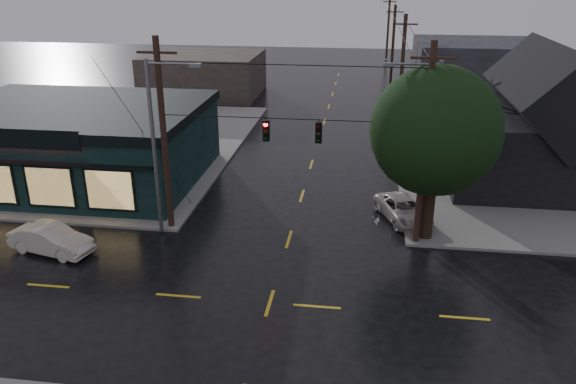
# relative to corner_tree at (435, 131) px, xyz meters

# --- Properties ---
(ground_plane) EXTENTS (160.00, 160.00, 0.00)m
(ground_plane) POSITION_rel_corner_tree_xyz_m (-7.00, -7.00, -5.81)
(ground_plane) COLOR black
(sidewalk_nw) EXTENTS (28.00, 28.00, 0.15)m
(sidewalk_nw) POSITION_rel_corner_tree_xyz_m (-27.00, 13.00, -5.73)
(sidewalk_nw) COLOR gray
(sidewalk_nw) RESTS_ON ground
(pizza_shop) EXTENTS (16.30, 12.34, 4.90)m
(pizza_shop) POSITION_rel_corner_tree_xyz_m (-22.00, 5.94, -3.25)
(pizza_shop) COLOR black
(pizza_shop) RESTS_ON ground
(ne_building) EXTENTS (12.60, 11.60, 8.75)m
(ne_building) POSITION_rel_corner_tree_xyz_m (8.00, 10.00, -1.34)
(ne_building) COLOR black
(ne_building) RESTS_ON ground
(corner_tree) EXTENTS (6.36, 6.36, 8.87)m
(corner_tree) POSITION_rel_corner_tree_xyz_m (0.00, 0.00, 0.00)
(corner_tree) COLOR black
(corner_tree) RESTS_ON ground
(utility_pole_nw) EXTENTS (2.00, 0.32, 10.15)m
(utility_pole_nw) POSITION_rel_corner_tree_xyz_m (-13.50, -0.50, -5.81)
(utility_pole_nw) COLOR black
(utility_pole_nw) RESTS_ON ground
(utility_pole_ne) EXTENTS (2.00, 0.32, 10.15)m
(utility_pole_ne) POSITION_rel_corner_tree_xyz_m (-0.50, -0.50, -5.81)
(utility_pole_ne) COLOR black
(utility_pole_ne) RESTS_ON ground
(utility_pole_far_a) EXTENTS (2.00, 0.32, 9.65)m
(utility_pole_far_a) POSITION_rel_corner_tree_xyz_m (-0.50, 21.00, -5.81)
(utility_pole_far_a) COLOR black
(utility_pole_far_a) RESTS_ON ground
(utility_pole_far_b) EXTENTS (2.00, 0.32, 9.15)m
(utility_pole_far_b) POSITION_rel_corner_tree_xyz_m (-0.50, 41.00, -5.81)
(utility_pole_far_b) COLOR black
(utility_pole_far_b) RESTS_ON ground
(utility_pole_far_c) EXTENTS (2.00, 0.32, 9.15)m
(utility_pole_far_c) POSITION_rel_corner_tree_xyz_m (-0.50, 61.00, -5.81)
(utility_pole_far_c) COLOR black
(utility_pole_far_c) RESTS_ON ground
(span_signal_assembly) EXTENTS (13.00, 0.48, 1.23)m
(span_signal_assembly) POSITION_rel_corner_tree_xyz_m (-6.90, -0.50, -0.11)
(span_signal_assembly) COLOR black
(span_signal_assembly) RESTS_ON ground
(streetlight_nw) EXTENTS (5.40, 0.30, 9.15)m
(streetlight_nw) POSITION_rel_corner_tree_xyz_m (-13.80, -1.20, -5.81)
(streetlight_nw) COLOR slate
(streetlight_nw) RESTS_ON ground
(streetlight_ne) EXTENTS (5.40, 0.30, 9.15)m
(streetlight_ne) POSITION_rel_corner_tree_xyz_m (0.00, 0.20, -5.81)
(streetlight_ne) COLOR slate
(streetlight_ne) RESTS_ON ground
(bg_building_west) EXTENTS (12.00, 10.00, 4.40)m
(bg_building_west) POSITION_rel_corner_tree_xyz_m (-21.00, 33.00, -3.61)
(bg_building_west) COLOR #352A27
(bg_building_west) RESTS_ON ground
(bg_building_east) EXTENTS (14.00, 12.00, 5.60)m
(bg_building_east) POSITION_rel_corner_tree_xyz_m (9.00, 38.00, -3.01)
(bg_building_east) COLOR black
(bg_building_east) RESTS_ON ground
(sedan_cream) EXTENTS (4.49, 2.40, 1.40)m
(sedan_cream) POSITION_rel_corner_tree_xyz_m (-18.42, -4.00, -5.11)
(sedan_cream) COLOR beige
(sedan_cream) RESTS_ON ground
(suv_silver) EXTENTS (3.53, 4.87, 1.23)m
(suv_silver) POSITION_rel_corner_tree_xyz_m (-1.00, 2.29, -5.19)
(suv_silver) COLOR #BBB5AD
(suv_silver) RESTS_ON ground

